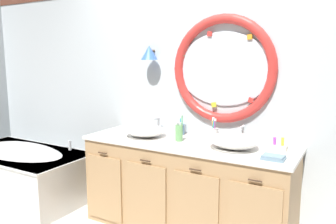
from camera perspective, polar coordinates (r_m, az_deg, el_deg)
name	(u,v)px	position (r m, az deg, el deg)	size (l,w,h in m)	color
back_wall_assembly	(194,86)	(3.28, 4.51, 4.51)	(6.40, 0.26, 2.60)	silver
vanity_counter	(186,186)	(3.14, 3.17, -12.50)	(1.92, 0.66, 0.84)	tan
bathtub	(21,169)	(4.20, -23.81, -8.96)	(1.60, 0.83, 0.65)	white
sink_basin_left	(145,130)	(3.19, -4.03, -3.14)	(0.39, 0.39, 0.12)	white
sink_basin_right	(233,141)	(2.80, 11.07, -4.82)	(0.41, 0.41, 0.13)	white
faucet_set_left	(158,126)	(3.39, -1.67, -2.34)	(0.24, 0.13, 0.15)	silver
faucet_set_right	(243,135)	(3.04, 12.61, -3.93)	(0.23, 0.12, 0.15)	silver
toothbrush_holder_left	(181,129)	(3.25, 2.25, -2.89)	(0.08, 0.08, 0.21)	slate
toothbrush_holder_right	(214,133)	(3.10, 7.80, -3.52)	(0.09, 0.09, 0.20)	white
soap_dispenser	(179,132)	(3.01, 1.89, -3.48)	(0.07, 0.07, 0.18)	#6BAD66
folded_hand_towel	(273,157)	(2.60, 17.53, -7.40)	(0.17, 0.13, 0.03)	#7593A8
toiletry_basket	(278,147)	(2.86, 18.31, -5.65)	(0.14, 0.08, 0.11)	beige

